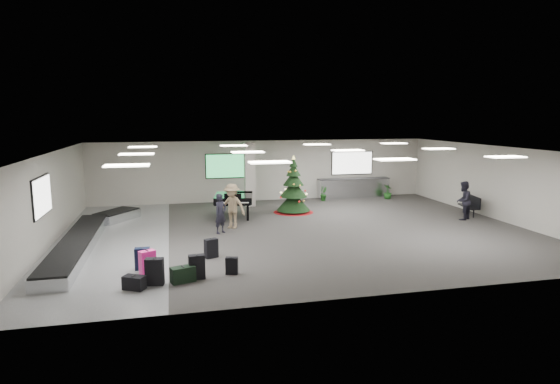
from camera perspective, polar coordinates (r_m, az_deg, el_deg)
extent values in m
plane|color=#33302E|center=(18.57, 2.26, -4.72)|extent=(18.00, 18.00, 0.00)
cube|color=#B3AFA4|center=(25.00, -1.99, 2.63)|extent=(18.00, 0.02, 3.20)
cube|color=#B3AFA4|center=(11.78, 11.44, -5.07)|extent=(18.00, 0.02, 3.20)
cube|color=#B3AFA4|center=(18.09, -26.36, -0.88)|extent=(0.02, 14.00, 3.20)
cube|color=#B3AFA4|center=(22.38, 25.11, 0.98)|extent=(0.02, 14.00, 3.20)
cube|color=silver|center=(18.06, 2.33, 5.18)|extent=(18.00, 14.00, 0.02)
cube|color=slate|center=(18.06, -19.79, -5.66)|extent=(4.00, 14.00, 0.01)
cube|color=beige|center=(23.46, -3.72, 2.17)|extent=(0.50, 0.50, 3.20)
cube|color=green|center=(24.61, -6.55, 3.17)|extent=(2.20, 0.08, 1.30)
cube|color=white|center=(26.35, 8.78, 3.52)|extent=(2.40, 0.08, 1.30)
cube|color=white|center=(17.07, -27.02, -0.45)|extent=(0.08, 2.10, 1.30)
cube|color=white|center=(13.48, -18.17, 3.09)|extent=(1.20, 0.60, 0.04)
cube|color=white|center=(17.45, -17.08, 4.44)|extent=(1.20, 0.60, 0.04)
cube|color=white|center=(21.44, -16.39, 5.29)|extent=(1.20, 0.60, 0.04)
cube|color=white|center=(13.72, -1.27, 3.65)|extent=(1.20, 0.60, 0.04)
cube|color=white|center=(17.64, -3.97, 4.87)|extent=(1.20, 0.60, 0.04)
cube|color=white|center=(21.59, -5.69, 5.64)|extent=(1.20, 0.60, 0.04)
cube|color=white|center=(15.06, 13.82, 3.88)|extent=(1.20, 0.60, 0.04)
cube|color=white|center=(18.70, 8.27, 5.05)|extent=(1.20, 0.60, 0.04)
cube|color=white|center=(22.46, 4.53, 5.80)|extent=(1.20, 0.60, 0.04)
cube|color=white|center=(17.25, 25.79, 3.88)|extent=(1.20, 0.60, 0.04)
cube|color=white|center=(20.50, 18.77, 5.01)|extent=(1.20, 0.60, 0.04)
cube|color=white|center=(23.98, 13.72, 5.78)|extent=(1.20, 0.60, 0.04)
cube|color=silver|center=(17.21, -23.51, -5.97)|extent=(1.00, 8.00, 0.38)
cube|color=black|center=(17.16, -23.56, -5.29)|extent=(0.95, 7.90, 0.05)
cube|color=silver|center=(21.53, -19.28, -2.77)|extent=(1.97, 2.21, 0.38)
cube|color=black|center=(21.49, -19.31, -2.22)|extent=(1.87, 2.10, 0.05)
cube|color=silver|center=(26.24, 8.95, 0.46)|extent=(4.00, 0.60, 1.05)
cube|color=#2C2C2E|center=(26.17, 8.98, 1.62)|extent=(4.05, 0.65, 0.04)
cube|color=black|center=(13.10, -15.03, -9.37)|extent=(0.51, 0.34, 0.73)
cube|color=black|center=(12.98, -15.10, -7.78)|extent=(0.06, 0.16, 0.02)
cube|color=black|center=(13.32, -10.11, -8.98)|extent=(0.46, 0.27, 0.68)
cube|color=black|center=(13.22, -10.15, -7.53)|extent=(0.04, 0.14, 0.02)
cube|color=#FE218F|center=(14.03, -15.85, -8.25)|extent=(0.50, 0.42, 0.69)
cube|color=black|center=(13.93, -15.92, -6.86)|extent=(0.09, 0.15, 0.02)
cube|color=black|center=(15.18, -8.39, -6.80)|extent=(0.46, 0.37, 0.61)
cube|color=black|center=(15.10, -8.41, -5.65)|extent=(0.08, 0.14, 0.02)
cube|color=black|center=(14.46, -16.42, -7.81)|extent=(0.44, 0.27, 0.66)
cube|color=black|center=(14.37, -16.48, -6.53)|extent=(0.03, 0.15, 0.02)
cube|color=black|center=(13.19, -11.75, -9.81)|extent=(0.72, 0.51, 0.43)
cube|color=black|center=(13.12, -11.78, -8.87)|extent=(0.09, 0.19, 0.02)
cube|color=black|center=(13.59, -5.91, -8.93)|extent=(0.38, 0.27, 0.50)
cube|color=black|center=(13.52, -5.92, -7.90)|extent=(0.06, 0.11, 0.02)
cube|color=black|center=(12.98, -17.36, -10.51)|extent=(0.64, 0.54, 0.37)
cube|color=black|center=(12.92, -17.40, -9.71)|extent=(0.11, 0.18, 0.02)
cone|color=maroon|center=(22.05, 1.64, -2.32)|extent=(1.88, 1.88, 0.12)
cylinder|color=#3F2819|center=(22.01, 1.64, -1.84)|extent=(0.12, 0.12, 0.49)
cone|color=black|center=(21.95, 1.64, -1.08)|extent=(1.58, 1.58, 0.89)
cone|color=black|center=(21.86, 1.65, 0.45)|extent=(1.29, 1.29, 0.79)
cone|color=black|center=(21.79, 1.65, 1.73)|extent=(0.99, 0.99, 0.69)
cone|color=black|center=(21.74, 1.66, 2.77)|extent=(0.69, 0.69, 0.59)
cone|color=black|center=(21.70, 1.66, 3.68)|extent=(0.40, 0.40, 0.45)
cone|color=#FFE566|center=(21.68, 1.67, 4.25)|extent=(0.16, 0.16, 0.18)
cube|color=black|center=(20.93, -5.66, -0.73)|extent=(1.96, 2.13, 0.30)
cube|color=black|center=(19.96, -5.81, -1.47)|extent=(1.57, 0.60, 0.11)
cube|color=white|center=(19.92, -5.82, -1.31)|extent=(1.38, 0.40, 0.02)
cube|color=black|center=(20.17, -5.78, -0.50)|extent=(0.74, 0.17, 0.23)
cylinder|color=black|center=(20.35, -7.54, -2.51)|extent=(0.11, 0.11, 0.72)
cylinder|color=black|center=(20.28, -3.95, -2.50)|extent=(0.11, 0.11, 0.72)
cylinder|color=black|center=(21.75, -5.54, -1.71)|extent=(0.11, 0.11, 0.72)
cube|color=black|center=(23.03, 22.01, -1.65)|extent=(0.77, 1.48, 0.06)
cylinder|color=black|center=(22.62, 22.80, -2.42)|extent=(0.06, 0.06, 0.38)
cylinder|color=black|center=(23.52, 21.20, -1.90)|extent=(0.06, 0.06, 0.38)
cube|color=black|center=(23.11, 22.49, -0.98)|extent=(0.35, 1.39, 0.47)
imported|color=black|center=(18.13, -7.26, -2.63)|extent=(0.67, 0.65, 1.54)
imported|color=#8F7758|center=(18.86, -5.88, -1.73)|extent=(1.34, 1.22, 1.81)
imported|color=black|center=(21.81, 21.44, -0.99)|extent=(1.04, 1.00, 1.69)
imported|color=#163B12|center=(25.08, 5.34, -0.23)|extent=(0.49, 0.51, 0.73)
imported|color=#163B12|center=(26.19, 13.00, 0.03)|extent=(0.56, 0.56, 0.78)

